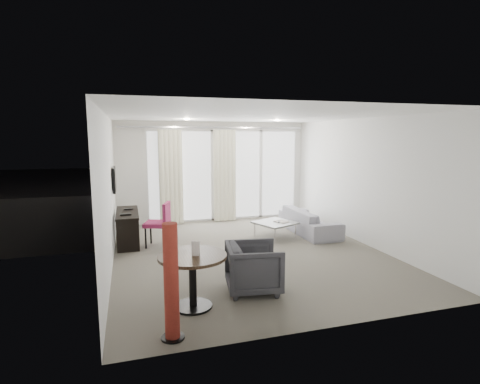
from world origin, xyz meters
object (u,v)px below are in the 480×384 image
object	(u,v)px
round_table	(193,281)
desk	(128,228)
desk_chair	(157,224)
rattan_chair_a	(219,197)
sofa	(309,221)
rattan_chair_b	(250,192)
coffee_table	(275,230)
red_lamp	(171,282)
tub_armchair	(254,267)

from	to	relation	value
round_table	desk	bearing A→B (deg)	103.47
desk_chair	rattan_chair_a	xyz separation A→B (m)	(2.15, 3.53, -0.08)
sofa	rattan_chair_b	distance (m)	3.99
coffee_table	sofa	distance (m)	0.94
coffee_table	rattan_chair_a	world-z (taller)	rattan_chair_a
desk	sofa	bearing A→B (deg)	-4.36
round_table	rattan_chair_a	size ratio (longest dim) A/B	1.20
red_lamp	rattan_chair_b	bearing A→B (deg)	65.90
desk_chair	sofa	distance (m)	3.48
round_table	coffee_table	size ratio (longest dim) A/B	1.15
tub_armchair	rattan_chair_a	xyz separation A→B (m)	(0.98, 6.22, 0.02)
tub_armchair	rattan_chair_b	bearing A→B (deg)	-9.04
coffee_table	sofa	bearing A→B (deg)	10.62
desk	red_lamp	distance (m)	4.10
coffee_table	desk_chair	bearing A→B (deg)	178.25
coffee_table	rattan_chair_a	bearing A→B (deg)	96.42
red_lamp	tub_armchair	distance (m)	1.64
round_table	sofa	xyz separation A→B (m)	(3.24, 3.06, -0.08)
round_table	sofa	world-z (taller)	round_table
desk	tub_armchair	xyz separation A→B (m)	(1.74, -3.09, 0.02)
desk	coffee_table	distance (m)	3.17
red_lamp	round_table	bearing A→B (deg)	63.41
desk_chair	desk	bearing A→B (deg)	163.67
desk_chair	sofa	world-z (taller)	desk_chair
tub_armchair	rattan_chair_a	size ratio (longest dim) A/B	1.03
red_lamp	rattan_chair_b	distance (m)	8.48
round_table	rattan_chair_b	distance (m)	7.70
tub_armchair	round_table	bearing A→B (deg)	115.40
coffee_table	rattan_chair_b	bearing A→B (deg)	79.15
desk_chair	tub_armchair	bearing A→B (deg)	-47.60
desk_chair	rattan_chair_b	distance (m)	5.28
desk	round_table	distance (m)	3.46
rattan_chair_b	tub_armchair	bearing A→B (deg)	-107.17
round_table	rattan_chair_a	xyz separation A→B (m)	(1.91, 6.50, 0.02)
red_lamp	tub_armchair	world-z (taller)	red_lamp
desk	coffee_table	xyz separation A→B (m)	(3.12, -0.48, -0.16)
red_lamp	rattan_chair_b	size ratio (longest dim) A/B	1.76
desk	sofa	distance (m)	4.06
coffee_table	sofa	xyz separation A→B (m)	(0.92, 0.17, 0.10)
round_table	rattan_chair_a	world-z (taller)	rattan_chair_a
desk	round_table	bearing A→B (deg)	-76.53
rattan_chair_a	tub_armchair	bearing A→B (deg)	-121.66
round_table	coffee_table	bearing A→B (deg)	51.22
desk	tub_armchair	distance (m)	3.55
rattan_chair_a	rattan_chair_b	distance (m)	1.32
desk_chair	red_lamp	xyz separation A→B (m)	(-0.11, -3.66, 0.20)
desk_chair	coffee_table	bearing A→B (deg)	17.12
red_lamp	rattan_chair_a	distance (m)	7.54
desk_chair	rattan_chair_b	size ratio (longest dim) A/B	1.21
round_table	rattan_chair_b	size ratio (longest dim) A/B	1.20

